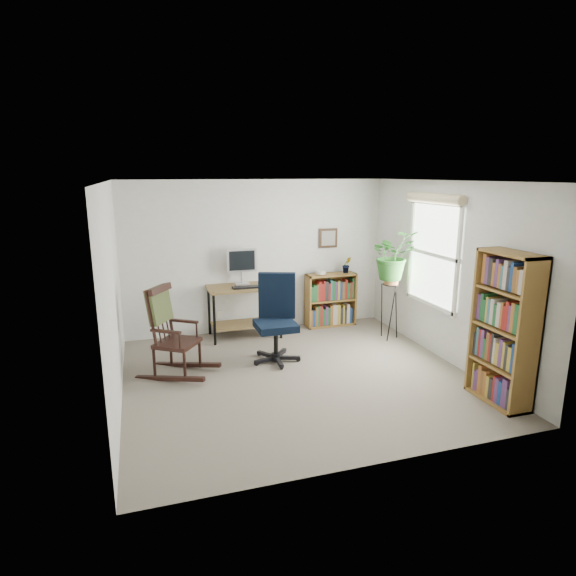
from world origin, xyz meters
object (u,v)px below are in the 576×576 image
object	(u,v)px
office_chair	(276,319)
low_bookshelf	(331,300)
desk	(245,311)
tall_bookshelf	(504,329)
rocking_chair	(177,331)

from	to	relation	value
office_chair	low_bookshelf	size ratio (longest dim) A/B	1.36
desk	office_chair	distance (m)	1.17
office_chair	tall_bookshelf	bearing A→B (deg)	-22.10
desk	tall_bookshelf	world-z (taller)	tall_bookshelf
desk	rocking_chair	world-z (taller)	rocking_chair
office_chair	low_bookshelf	xyz separation A→B (m)	(1.31, 1.26, -0.16)
rocking_chair	desk	bearing A→B (deg)	-8.91
desk	rocking_chair	bearing A→B (deg)	-133.24
rocking_chair	tall_bookshelf	size ratio (longest dim) A/B	0.69
office_chair	low_bookshelf	world-z (taller)	office_chair
desk	office_chair	bearing A→B (deg)	-81.21
office_chair	rocking_chair	distance (m)	1.30
office_chair	rocking_chair	size ratio (longest dim) A/B	1.03
desk	low_bookshelf	xyz separation A→B (m)	(1.49, 0.12, 0.04)
rocking_chair	low_bookshelf	bearing A→B (deg)	-28.93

